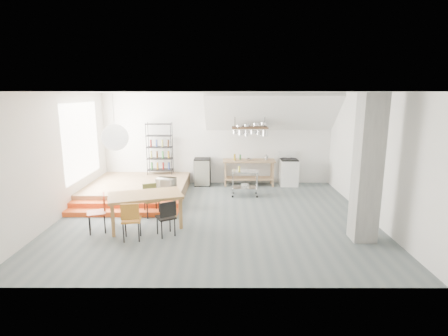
{
  "coord_description": "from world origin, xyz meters",
  "views": [
    {
      "loc": [
        0.26,
        -8.77,
        3.17
      ],
      "look_at": [
        0.24,
        0.8,
        1.12
      ],
      "focal_mm": 28.0,
      "sensor_mm": 36.0,
      "label": 1
    }
  ],
  "objects_px": {
    "dining_table": "(145,198)",
    "mini_fridge": "(202,172)",
    "stove": "(289,172)",
    "rolling_cart": "(245,180)"
  },
  "relations": [
    {
      "from": "mini_fridge",
      "to": "stove",
      "type": "bearing_deg",
      "value": -0.83
    },
    {
      "from": "rolling_cart",
      "to": "mini_fridge",
      "type": "bearing_deg",
      "value": 138.38
    },
    {
      "from": "stove",
      "to": "mini_fridge",
      "type": "xyz_separation_m",
      "value": [
        -3.03,
        0.04,
        -0.01
      ]
    },
    {
      "from": "stove",
      "to": "mini_fridge",
      "type": "distance_m",
      "value": 3.03
    },
    {
      "from": "dining_table",
      "to": "stove",
      "type": "bearing_deg",
      "value": 25.3
    },
    {
      "from": "dining_table",
      "to": "mini_fridge",
      "type": "xyz_separation_m",
      "value": [
        1.12,
        3.94,
        -0.25
      ]
    },
    {
      "from": "rolling_cart",
      "to": "mini_fridge",
      "type": "relative_size",
      "value": 0.89
    },
    {
      "from": "dining_table",
      "to": "rolling_cart",
      "type": "height_order",
      "value": "dining_table"
    },
    {
      "from": "dining_table",
      "to": "rolling_cart",
      "type": "distance_m",
      "value": 3.63
    },
    {
      "from": "rolling_cart",
      "to": "dining_table",
      "type": "bearing_deg",
      "value": -132.39
    }
  ]
}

